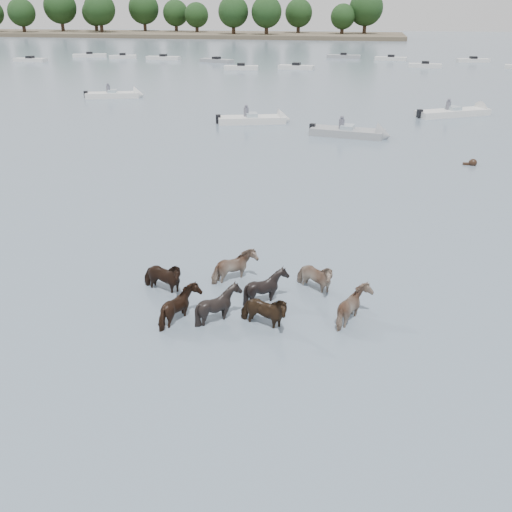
# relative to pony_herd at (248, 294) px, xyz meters

# --- Properties ---
(ground) EXTENTS (400.00, 400.00, 0.00)m
(ground) POSITION_rel_pony_herd_xyz_m (1.42, 0.19, -0.36)
(ground) COLOR #4E5E70
(ground) RESTS_ON ground
(shoreline) EXTENTS (160.00, 30.00, 1.00)m
(shoreline) POSITION_rel_pony_herd_xyz_m (-68.58, 150.19, 0.14)
(shoreline) COLOR #4C4233
(shoreline) RESTS_ON ground
(pony_herd) EXTENTS (7.04, 4.02, 1.27)m
(pony_herd) POSITION_rel_pony_herd_xyz_m (0.00, 0.00, 0.00)
(pony_herd) COLOR black
(pony_herd) RESTS_ON ground
(swimming_pony) EXTENTS (0.72, 0.44, 0.44)m
(swimming_pony) POSITION_rel_pony_herd_xyz_m (8.67, 17.14, -0.26)
(swimming_pony) COLOR black
(swimming_pony) RESTS_ON ground
(motorboat_a) EXTENTS (5.56, 3.14, 1.92)m
(motorboat_a) POSITION_rel_pony_herd_xyz_m (-4.59, 26.45, -0.13)
(motorboat_a) COLOR silver
(motorboat_a) RESTS_ON ground
(motorboat_b) EXTENTS (5.45, 2.41, 1.92)m
(motorboat_b) POSITION_rel_pony_herd_xyz_m (2.50, 22.99, -0.13)
(motorboat_b) COLOR gray
(motorboat_b) RESTS_ON ground
(motorboat_c) EXTENTS (6.40, 4.62, 1.92)m
(motorboat_c) POSITION_rel_pony_herd_xyz_m (10.21, 32.53, -0.14)
(motorboat_c) COLOR silver
(motorboat_c) RESTS_ON ground
(motorboat_f) EXTENTS (5.56, 3.20, 1.92)m
(motorboat_f) POSITION_rel_pony_herd_xyz_m (-19.83, 35.92, -0.13)
(motorboat_f) COLOR silver
(motorboat_f) RESTS_ON ground
(distant_flotilla) EXTENTS (105.79, 28.54, 0.93)m
(distant_flotilla) POSITION_rel_pony_herd_xyz_m (1.42, 74.14, -0.10)
(distant_flotilla) COLOR silver
(distant_flotilla) RESTS_ON ground
(treeline) EXTENTS (144.66, 23.71, 12.54)m
(treeline) POSITION_rel_pony_herd_xyz_m (-67.52, 150.77, 6.30)
(treeline) COLOR #382619
(treeline) RESTS_ON ground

